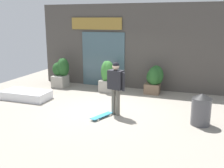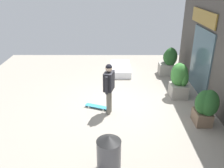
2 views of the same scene
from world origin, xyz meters
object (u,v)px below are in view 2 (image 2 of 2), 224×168
at_px(planter_box_left, 179,79).
at_px(planter_box_right, 206,105).
at_px(skateboard, 97,106).
at_px(trash_bin, 109,153).
at_px(skateboarder, 109,84).
at_px(planter_box_mid, 169,60).

distance_m(planter_box_left, planter_box_right, 1.90).
bearing_deg(skateboard, trash_bin, 119.44).
bearing_deg(skateboarder, skateboard, -23.08).
distance_m(skateboard, planter_box_mid, 4.42).
height_order(skateboard, planter_box_left, planter_box_left).
xyz_separation_m(planter_box_right, planter_box_mid, (-4.11, -0.21, 0.04)).
bearing_deg(skateboarder, trash_bin, 104.91).
distance_m(planter_box_left, trash_bin, 4.53).
height_order(skateboarder, planter_box_right, skateboarder).
bearing_deg(skateboarder, planter_box_left, -140.22).
bearing_deg(planter_box_right, planter_box_mid, -177.09).
xyz_separation_m(skateboarder, skateboard, (-0.31, -0.41, -0.97)).
xyz_separation_m(skateboarder, planter_box_right, (0.66, 2.85, -0.39)).
xyz_separation_m(skateboard, planter_box_right, (0.97, 3.26, 0.58)).
bearing_deg(skateboarder, planter_box_right, -178.77).
xyz_separation_m(planter_box_left, planter_box_right, (1.87, 0.30, -0.04)).
height_order(planter_box_right, trash_bin, planter_box_right).
bearing_deg(planter_box_mid, trash_bin, -23.53).
relative_size(skateboarder, planter_box_right, 1.46).
height_order(skateboarder, planter_box_mid, skateboarder).
bearing_deg(skateboard, skateboarder, 163.34).
distance_m(skateboarder, skateboard, 1.10).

